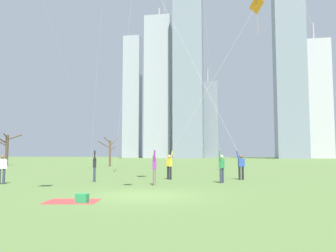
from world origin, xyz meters
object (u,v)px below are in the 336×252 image
Objects in this scene: kite_flyer_foreground_right_orange at (181,144)px; picnic_spot at (78,200)px; kite_flyer_midfield_left_white at (218,137)px; bare_tree_far_right_edge at (110,151)px; kite_flyer_midfield_center_yellow at (161,76)px; bare_tree_left_of_center at (7,148)px; bystander_strolling_midfield at (2,168)px; distant_kite_drifting_right_red at (101,17)px; kite_flyer_midfield_right_green at (88,145)px; kite_flyer_foreground_left_blue at (221,125)px.

kite_flyer_foreground_right_orange is 5.54× the size of picnic_spot.
bare_tree_far_right_edge is at bearing 120.08° from kite_flyer_midfield_left_white.
kite_flyer_midfield_center_yellow reaches higher than bare_tree_left_of_center.
bare_tree_far_right_edge is (-10.69, 33.99, 2.07)m from picnic_spot.
kite_flyer_midfield_left_white reaches higher than bystander_strolling_midfield.
picnic_spot is (-4.68, -7.44, -2.47)m from kite_flyer_midfield_left_white.
kite_flyer_foreground_right_orange is at bearing 78.58° from picnic_spot.
kite_flyer_midfield_left_white is at bearing -59.92° from bare_tree_far_right_edge.
bystander_strolling_midfield is 0.08× the size of distant_kite_drifting_right_red.
bystander_strolling_midfield is at bearing -152.91° from kite_flyer_foreground_right_orange.
kite_flyer_midfield_right_green is 0.49× the size of distant_kite_drifting_right_red.
distant_kite_drifting_right_red reaches higher than picnic_spot.
picnic_spot is 0.50× the size of bare_tree_far_right_edge.
kite_flyer_foreground_left_blue is (0.12, 4.17, 1.03)m from kite_flyer_midfield_left_white.
picnic_spot is (7.19, -6.02, -0.81)m from bystander_strolling_midfield.
bystander_strolling_midfield is (-9.38, -4.80, -1.40)m from kite_flyer_foreground_right_orange.
kite_flyer_midfield_right_green is 5.97m from kite_flyer_midfield_center_yellow.
picnic_spot is 35.69m from bare_tree_far_right_edge.
bare_tree_far_right_edge is (-12.57, 28.64, -3.42)m from kite_flyer_midfield_center_yellow.
bystander_strolling_midfield is (-11.99, -5.59, -2.68)m from kite_flyer_foreground_left_blue.
kite_flyer_midfield_center_yellow is 9.39× the size of picnic_spot.
kite_flyer_midfield_right_green is 2.06× the size of bare_tree_left_of_center.
kite_flyer_midfield_center_yellow reaches higher than kite_flyer_foreground_right_orange.
bystander_strolling_midfield is at bearing -173.19° from kite_flyer_midfield_left_white.
kite_flyer_foreground_left_blue is at bearing 30.87° from kite_flyer_midfield_right_green.
bare_tree_far_right_edge is (-2.09, 9.56, -14.91)m from distant_kite_drifting_right_red.
bystander_strolling_midfield is at bearing -165.97° from kite_flyer_midfield_right_green.
picnic_spot is at bearing -122.19° from kite_flyer_midfield_left_white.
picnic_spot is at bearing -70.60° from distant_kite_drifting_right_red.
kite_flyer_midfield_right_green is at bearing -149.13° from kite_flyer_foreground_left_blue.
bare_tree_left_of_center is at bearing 124.37° from bystander_strolling_midfield.
bystander_strolling_midfield is 34.91m from bare_tree_left_of_center.
picnic_spot is 44.04m from bare_tree_left_of_center.
distant_kite_drifting_right_red reaches higher than kite_flyer_foreground_right_orange.
distant_kite_drifting_right_red is at bearing 109.00° from kite_flyer_midfield_right_green.
kite_flyer_foreground_right_orange is at bearing 126.48° from kite_flyer_midfield_left_white.
kite_flyer_foreground_left_blue is 4.62× the size of bare_tree_far_right_edge.
kite_flyer_midfield_right_green is at bearing 158.29° from kite_flyer_midfield_center_yellow.
picnic_spot is at bearing -39.95° from bystander_strolling_midfield.
picnic_spot is at bearing -101.42° from kite_flyer_foreground_right_orange.
kite_flyer_foreground_left_blue is 27.25m from bare_tree_far_right_edge.
bare_tree_far_right_edge reaches higher than bystander_strolling_midfield.
bare_tree_left_of_center is (-28.76, 29.45, -2.97)m from kite_flyer_midfield_center_yellow.
distant_kite_drifting_right_red is 17.83m from bare_tree_far_right_edge.
kite_flyer_foreground_right_orange reaches higher than bare_tree_far_right_edge.
kite_flyer_midfield_center_yellow is 7.89m from picnic_spot.
distant_kite_drifting_right_red is at bearing 94.38° from bystander_strolling_midfield.
kite_flyer_midfield_right_green reaches higher than picnic_spot.
kite_flyer_midfield_left_white is at bearing 2.22° from kite_flyer_midfield_right_green.
kite_flyer_midfield_right_green is at bearing 110.35° from picnic_spot.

